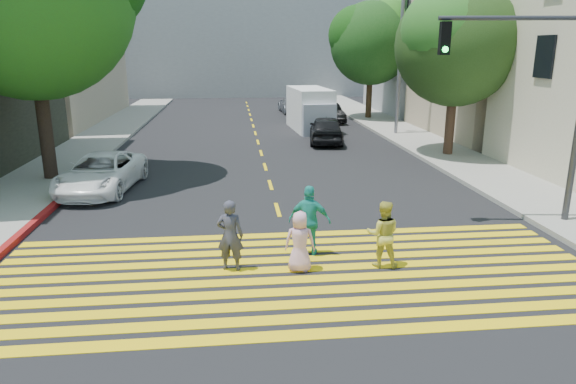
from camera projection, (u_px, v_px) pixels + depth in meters
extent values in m
plane|color=black|center=(304.00, 302.00, 10.02)|extent=(120.00, 120.00, 0.00)
cube|color=gray|center=(110.00, 132.00, 30.20)|extent=(3.00, 40.00, 0.15)
cube|color=gray|center=(433.00, 148.00, 25.24)|extent=(3.00, 60.00, 0.15)
cube|color=maroon|center=(44.00, 215.00, 15.04)|extent=(0.20, 8.00, 0.16)
cube|color=yellow|center=(314.00, 334.00, 8.87)|extent=(13.40, 0.35, 0.01)
cube|color=yellow|center=(309.00, 318.00, 9.40)|extent=(13.40, 0.35, 0.01)
cube|color=yellow|center=(305.00, 304.00, 9.92)|extent=(13.40, 0.35, 0.01)
cube|color=yellow|center=(301.00, 291.00, 10.45)|extent=(13.40, 0.35, 0.01)
cube|color=yellow|center=(298.00, 280.00, 10.98)|extent=(13.40, 0.35, 0.01)
cube|color=yellow|center=(295.00, 269.00, 11.50)|extent=(13.40, 0.35, 0.01)
cube|color=yellow|center=(292.00, 259.00, 12.03)|extent=(13.40, 0.35, 0.01)
cube|color=yellow|center=(290.00, 251.00, 12.56)|extent=(13.40, 0.35, 0.01)
cube|color=yellow|center=(287.00, 242.00, 13.09)|extent=(13.40, 0.35, 0.01)
cube|color=yellow|center=(285.00, 235.00, 13.61)|extent=(13.40, 0.35, 0.01)
cube|color=yellow|center=(278.00, 210.00, 15.77)|extent=(0.12, 1.40, 0.01)
cube|color=yellow|center=(270.00, 185.00, 18.64)|extent=(0.12, 1.40, 0.01)
cube|color=yellow|center=(265.00, 167.00, 21.51)|extent=(0.12, 1.40, 0.01)
cube|color=yellow|center=(261.00, 153.00, 24.39)|extent=(0.12, 1.40, 0.01)
cube|color=yellow|center=(258.00, 142.00, 27.26)|extent=(0.12, 1.40, 0.01)
cube|color=yellow|center=(255.00, 133.00, 30.13)|extent=(0.12, 1.40, 0.01)
cube|color=yellow|center=(253.00, 126.00, 33.01)|extent=(0.12, 1.40, 0.01)
cube|color=yellow|center=(251.00, 120.00, 35.88)|extent=(0.12, 1.40, 0.01)
cube|color=yellow|center=(250.00, 114.00, 38.75)|extent=(0.12, 1.40, 0.01)
cube|color=yellow|center=(249.00, 110.00, 41.63)|extent=(0.12, 1.40, 0.01)
cube|color=yellow|center=(247.00, 106.00, 44.50)|extent=(0.12, 1.40, 0.01)
cube|color=yellow|center=(246.00, 103.00, 47.37)|extent=(0.12, 1.40, 0.01)
cube|color=tan|center=(7.00, 45.00, 33.85)|extent=(12.00, 16.00, 10.00)
cube|color=tan|center=(526.00, 45.00, 28.42)|extent=(10.00, 10.00, 10.00)
cube|color=gray|center=(446.00, 46.00, 38.95)|extent=(10.00, 10.00, 10.00)
cube|color=gray|center=(243.00, 37.00, 54.38)|extent=(30.00, 8.00, 12.00)
cylinder|color=black|center=(46.00, 132.00, 18.70)|extent=(0.51, 0.51, 3.70)
cylinder|color=#372412|center=(450.00, 126.00, 23.18)|extent=(0.55, 0.55, 2.82)
sphere|color=#1C3610|center=(457.00, 45.00, 22.23)|extent=(6.97, 6.97, 5.31)
sphere|color=#22561A|center=(471.00, 26.00, 22.75)|extent=(5.23, 5.23, 3.98)
sphere|color=#2B601F|center=(445.00, 32.00, 21.49)|extent=(4.88, 4.88, 3.72)
cylinder|color=black|center=(369.00, 98.00, 35.71)|extent=(0.48, 0.48, 2.92)
sphere|color=black|center=(371.00, 43.00, 34.72)|extent=(6.51, 6.51, 5.56)
sphere|color=#1E4812|center=(388.00, 31.00, 34.68)|extent=(4.88, 4.88, 4.17)
sphere|color=black|center=(357.00, 35.00, 34.47)|extent=(4.56, 4.56, 3.89)
imported|color=#373746|center=(230.00, 236.00, 11.27)|extent=(0.66, 0.50, 1.62)
imported|color=gold|center=(383.00, 234.00, 11.49)|extent=(0.86, 0.73, 1.53)
imported|color=#DBA2BE|center=(300.00, 242.00, 11.26)|extent=(0.73, 0.54, 1.37)
imported|color=teal|center=(310.00, 221.00, 12.12)|extent=(1.08, 0.68, 1.70)
imported|color=white|center=(101.00, 173.00, 17.73)|extent=(2.66, 4.85, 1.29)
imported|color=black|center=(326.00, 129.00, 26.85)|extent=(2.30, 4.43, 1.44)
imported|color=#9398A3|center=(292.00, 104.00, 39.62)|extent=(2.04, 4.57, 1.30)
imported|color=black|center=(329.00, 113.00, 34.51)|extent=(1.72, 3.94, 1.26)
cube|color=white|center=(310.00, 109.00, 31.24)|extent=(2.33, 5.13, 2.50)
cube|color=#A9ABC1|center=(318.00, 119.00, 29.25)|extent=(1.98, 1.33, 1.80)
cylinder|color=black|center=(302.00, 128.00, 29.64)|extent=(0.30, 0.72, 0.70)
cylinder|color=black|center=(329.00, 128.00, 29.91)|extent=(0.30, 0.72, 0.70)
cylinder|color=black|center=(291.00, 120.00, 33.06)|extent=(0.30, 0.72, 0.70)
cylinder|color=black|center=(316.00, 120.00, 33.33)|extent=(0.30, 0.72, 0.70)
cylinder|color=#2D2F36|center=(517.00, 18.00, 13.04)|extent=(3.93, 0.63, 0.12)
cube|color=black|center=(445.00, 38.00, 13.21)|extent=(0.29, 0.29, 0.83)
sphere|color=#12F045|center=(445.00, 49.00, 13.15)|extent=(0.18, 0.18, 0.16)
cylinder|color=slate|center=(401.00, 45.00, 28.00)|extent=(0.20, 0.20, 10.01)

